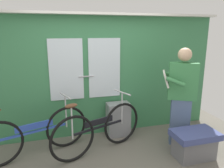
{
  "coord_description": "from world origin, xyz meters",
  "views": [
    {
      "loc": [
        -0.79,
        -2.59,
        1.97
      ],
      "look_at": [
        0.17,
        0.83,
        1.1
      ],
      "focal_mm": 34.69,
      "sensor_mm": 36.0,
      "label": 1
    }
  ],
  "objects_px": {
    "bicycle_leaning_behind": "(99,129)",
    "bicycle_near_door": "(35,134)",
    "trash_bin_by_wall": "(118,119)",
    "bench_seat_corner": "(194,144)",
    "passenger_reading_newspaper": "(181,95)"
  },
  "relations": [
    {
      "from": "trash_bin_by_wall",
      "to": "passenger_reading_newspaper",
      "type": "bearing_deg",
      "value": -32.7
    },
    {
      "from": "trash_bin_by_wall",
      "to": "bicycle_near_door",
      "type": "bearing_deg",
      "value": -167.08
    },
    {
      "from": "passenger_reading_newspaper",
      "to": "bench_seat_corner",
      "type": "xyz_separation_m",
      "value": [
        -0.01,
        -0.47,
        -0.66
      ]
    },
    {
      "from": "bicycle_leaning_behind",
      "to": "bench_seat_corner",
      "type": "relative_size",
      "value": 2.31
    },
    {
      "from": "passenger_reading_newspaper",
      "to": "trash_bin_by_wall",
      "type": "height_order",
      "value": "passenger_reading_newspaper"
    },
    {
      "from": "bicycle_leaning_behind",
      "to": "passenger_reading_newspaper",
      "type": "distance_m",
      "value": 1.52
    },
    {
      "from": "bicycle_near_door",
      "to": "passenger_reading_newspaper",
      "type": "relative_size",
      "value": 1.0
    },
    {
      "from": "bicycle_leaning_behind",
      "to": "passenger_reading_newspaper",
      "type": "bearing_deg",
      "value": -25.47
    },
    {
      "from": "bicycle_near_door",
      "to": "bench_seat_corner",
      "type": "distance_m",
      "value": 2.54
    },
    {
      "from": "bicycle_near_door",
      "to": "bicycle_leaning_behind",
      "type": "distance_m",
      "value": 1.02
    },
    {
      "from": "bicycle_leaning_behind",
      "to": "bicycle_near_door",
      "type": "bearing_deg",
      "value": 150.97
    },
    {
      "from": "bicycle_near_door",
      "to": "bicycle_leaning_behind",
      "type": "relative_size",
      "value": 1.06
    },
    {
      "from": "trash_bin_by_wall",
      "to": "bench_seat_corner",
      "type": "relative_size",
      "value": 0.92
    },
    {
      "from": "bicycle_leaning_behind",
      "to": "trash_bin_by_wall",
      "type": "xyz_separation_m",
      "value": [
        0.49,
        0.49,
        -0.07
      ]
    },
    {
      "from": "bicycle_leaning_behind",
      "to": "passenger_reading_newspaper",
      "type": "relative_size",
      "value": 0.94
    }
  ]
}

